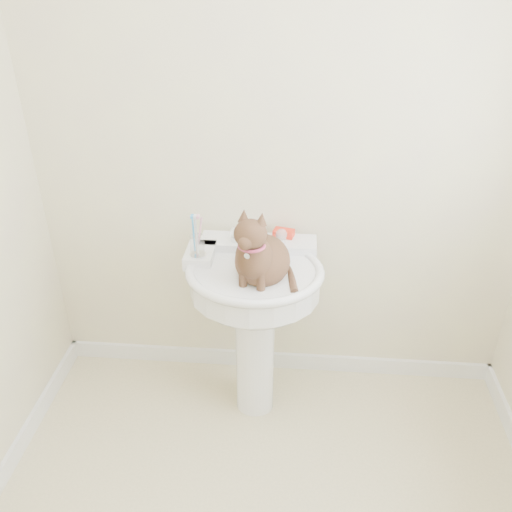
# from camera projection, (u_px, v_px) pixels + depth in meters

# --- Properties ---
(wall_back) EXTENTS (2.20, 0.00, 2.50)m
(wall_back) POSITION_uv_depth(u_px,v_px,m) (281.00, 137.00, 2.26)
(wall_back) COLOR beige
(wall_back) RESTS_ON ground
(baseboard_back) EXTENTS (2.20, 0.02, 0.09)m
(baseboard_back) POSITION_uv_depth(u_px,v_px,m) (276.00, 360.00, 2.86)
(baseboard_back) COLOR white
(baseboard_back) RESTS_ON floor
(pedestal_sink) EXTENTS (0.59, 0.58, 0.82)m
(pedestal_sink) POSITION_uv_depth(u_px,v_px,m) (254.00, 296.00, 2.32)
(pedestal_sink) COLOR white
(pedestal_sink) RESTS_ON floor
(faucet) EXTENTS (0.28, 0.12, 0.14)m
(faucet) POSITION_uv_depth(u_px,v_px,m) (258.00, 236.00, 2.34)
(faucet) COLOR silver
(faucet) RESTS_ON pedestal_sink
(soap_bar) EXTENTS (0.10, 0.08, 0.03)m
(soap_bar) POSITION_uv_depth(u_px,v_px,m) (284.00, 233.00, 2.41)
(soap_bar) COLOR red
(soap_bar) RESTS_ON pedestal_sink
(toothbrush_cup) EXTENTS (0.07, 0.07, 0.19)m
(toothbrush_cup) POSITION_uv_depth(u_px,v_px,m) (197.00, 245.00, 2.25)
(toothbrush_cup) COLOR silver
(toothbrush_cup) RESTS_ON pedestal_sink
(cat) EXTENTS (0.25, 0.31, 0.45)m
(cat) POSITION_uv_depth(u_px,v_px,m) (261.00, 257.00, 2.14)
(cat) COLOR #542F20
(cat) RESTS_ON pedestal_sink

